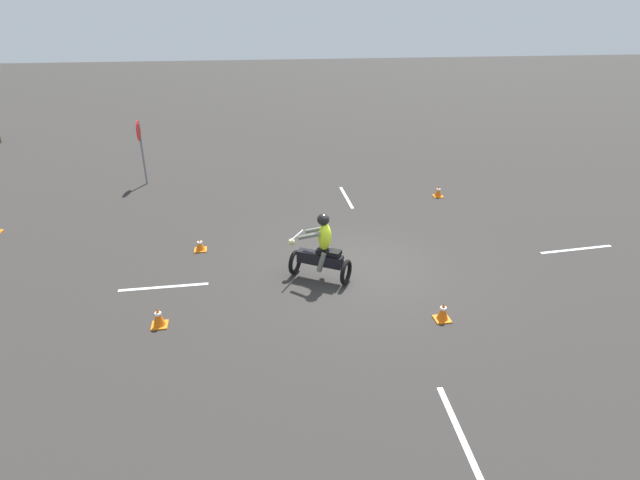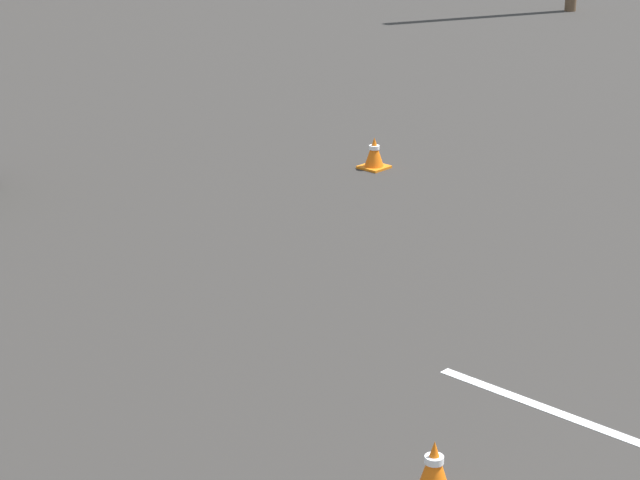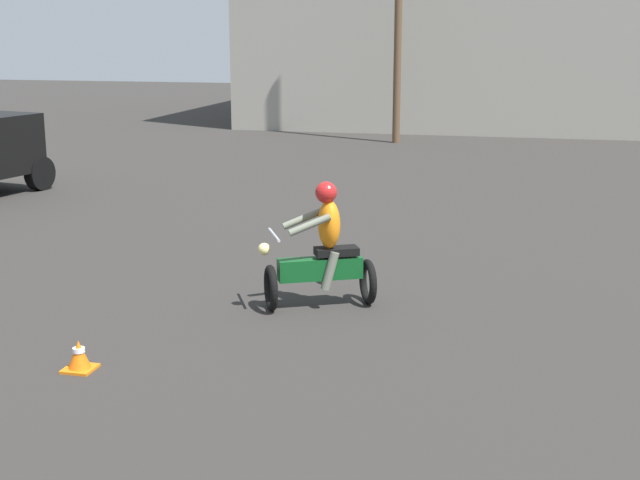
% 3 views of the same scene
% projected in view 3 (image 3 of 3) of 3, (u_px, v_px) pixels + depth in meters
% --- Properties ---
extents(motorcycle_rider_background, '(1.52, 1.17, 1.66)m').
position_uv_depth(motorcycle_rider_background, '(323.00, 253.00, 11.51)').
color(motorcycle_rider_background, black).
rests_on(motorcycle_rider_background, ground).
extents(traffic_cone_near_right, '(0.32, 0.32, 0.33)m').
position_uv_depth(traffic_cone_near_right, '(79.00, 356.00, 9.46)').
color(traffic_cone_near_right, orange).
rests_on(traffic_cone_near_right, ground).
extents(building_backdrop, '(25.45, 11.39, 8.42)m').
position_uv_depth(building_backdrop, '(597.00, 11.00, 33.74)').
color(building_backdrop, gray).
rests_on(building_backdrop, ground).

